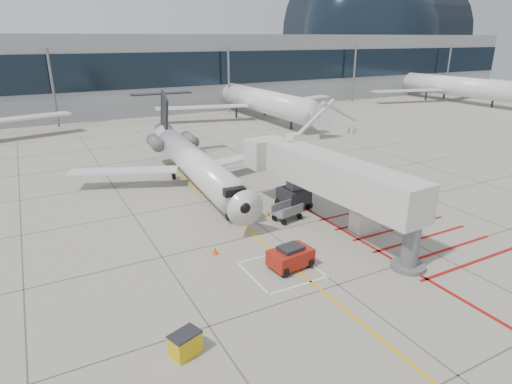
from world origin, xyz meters
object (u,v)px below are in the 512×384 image
jet_bridge (343,186)px  pushback_tug (291,256)px  regional_jet (200,152)px  spill_bin (185,344)px

jet_bridge → pushback_tug: 7.05m
regional_jet → spill_bin: (-8.46, -19.61, -3.24)m
jet_bridge → pushback_tug: (-5.93, -2.57, -2.81)m
pushback_tug → spill_bin: bearing=-159.4°
regional_jet → spill_bin: size_ratio=22.25×
regional_jet → pushback_tug: 15.60m
pushback_tug → regional_jet: bearing=82.6°
regional_jet → spill_bin: 21.60m
regional_jet → jet_bridge: regional_jet is taller
jet_bridge → pushback_tug: bearing=-160.4°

